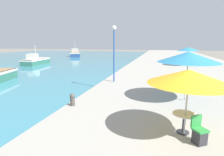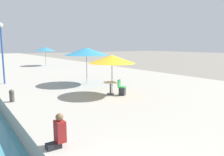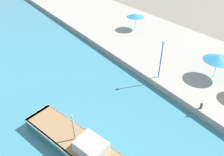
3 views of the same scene
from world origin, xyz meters
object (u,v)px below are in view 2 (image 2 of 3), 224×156
at_px(cafe_chair_left, 122,90).
at_px(person_at_quay, 59,132).
at_px(cafe_umbrella_pink, 112,59).
at_px(mooring_bollard, 12,95).
at_px(cafe_umbrella_striped, 45,49).
at_px(lamppost, 2,43).
at_px(cafe_umbrella_white, 86,51).
at_px(cafe_table, 110,85).

xyz_separation_m(cafe_chair_left, person_at_quay, (-5.53, -4.23, 0.12)).
bearing_deg(cafe_umbrella_pink, mooring_bollard, 163.00).
xyz_separation_m(cafe_umbrella_striped, lamppost, (-7.40, -12.83, 0.75)).
distance_m(cafe_umbrella_pink, cafe_umbrella_white, 4.13).
height_order(cafe_umbrella_pink, cafe_chair_left, cafe_umbrella_pink).
xyz_separation_m(cafe_umbrella_white, cafe_chair_left, (-0.12, -4.53, -2.14)).
bearing_deg(cafe_umbrella_pink, cafe_umbrella_striped, 82.33).
height_order(cafe_umbrella_striped, cafe_table, cafe_umbrella_striped).
height_order(cafe_table, cafe_chair_left, cafe_chair_left).
height_order(cafe_umbrella_white, lamppost, lamppost).
relative_size(cafe_umbrella_white, cafe_chair_left, 3.62).
bearing_deg(cafe_umbrella_white, cafe_table, -97.70).
xyz_separation_m(cafe_table, mooring_bollard, (-5.22, 1.46, -0.18)).
relative_size(cafe_umbrella_striped, cafe_table, 3.71).
xyz_separation_m(cafe_umbrella_pink, lamppost, (-4.63, 7.75, 0.98)).
bearing_deg(cafe_umbrella_striped, lamppost, -119.99).
xyz_separation_m(person_at_quay, lamppost, (0.50, 12.43, 2.65)).
distance_m(person_at_quay, mooring_bollard, 6.28).
distance_m(cafe_umbrella_striped, cafe_chair_left, 21.26).
xyz_separation_m(cafe_umbrella_white, mooring_bollard, (-5.75, -2.48, -2.11)).
bearing_deg(cafe_umbrella_striped, mooring_bollard, -112.88).
relative_size(cafe_umbrella_pink, mooring_bollard, 4.20).
height_order(cafe_table, mooring_bollard, cafe_table).
relative_size(cafe_table, cafe_chair_left, 0.88).
relative_size(cafe_umbrella_pink, cafe_table, 3.43).
bearing_deg(cafe_umbrella_striped, cafe_table, -97.77).
bearing_deg(cafe_chair_left, lamppost, -93.01).
height_order(cafe_umbrella_white, cafe_table, cafe_umbrella_white).
height_order(cafe_table, person_at_quay, person_at_quay).
bearing_deg(person_at_quay, cafe_umbrella_white, 57.18).
xyz_separation_m(cafe_umbrella_white, cafe_umbrella_striped, (2.26, 16.49, -0.12)).
relative_size(cafe_umbrella_striped, mooring_bollard, 4.54).
distance_m(cafe_umbrella_pink, cafe_umbrella_striped, 20.76).
relative_size(cafe_umbrella_striped, person_at_quay, 2.96).
xyz_separation_m(cafe_umbrella_striped, person_at_quay, (-7.91, -25.25, -1.90)).
bearing_deg(lamppost, cafe_table, -58.75).
height_order(cafe_umbrella_pink, person_at_quay, cafe_umbrella_pink).
distance_m(cafe_umbrella_striped, lamppost, 14.83).
bearing_deg(mooring_bollard, person_at_quay, -89.09).
distance_m(mooring_bollard, lamppost, 6.76).
height_order(cafe_umbrella_striped, cafe_chair_left, cafe_umbrella_striped).
relative_size(person_at_quay, lamppost, 0.22).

